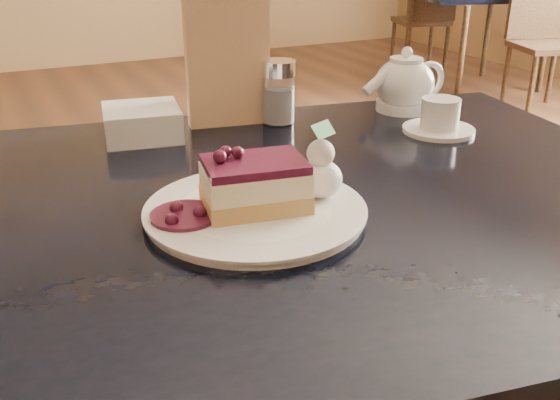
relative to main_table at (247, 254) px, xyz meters
name	(u,v)px	position (x,y,z in m)	size (l,w,h in m)	color
main_table	(247,254)	(0.00, 0.00, 0.00)	(1.38, 1.04, 0.79)	black
dessert_plate	(255,212)	(-0.01, -0.05, 0.09)	(0.27, 0.27, 0.01)	white
cheesecake_slice	(255,184)	(-0.01, -0.05, 0.13)	(0.14, 0.11, 0.06)	tan
whipped_cream	(320,178)	(0.08, -0.06, 0.12)	(0.06, 0.06, 0.05)	white
berry_sauce	(185,216)	(-0.10, -0.04, 0.10)	(0.08, 0.08, 0.01)	#36081B
tea_set	(411,91)	(0.44, 0.23, 0.13)	(0.17, 0.26, 0.11)	white
menu_card	(228,61)	(0.11, 0.33, 0.20)	(0.15, 0.03, 0.23)	beige
sugar_shaker	(279,92)	(0.19, 0.29, 0.14)	(0.06, 0.06, 0.12)	white
napkin_stack	(142,122)	(-0.05, 0.32, 0.11)	(0.13, 0.13, 0.05)	white
bg_table_far_right	(471,80)	(2.99, 2.76, -0.64)	(1.08, 1.65, 1.10)	black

